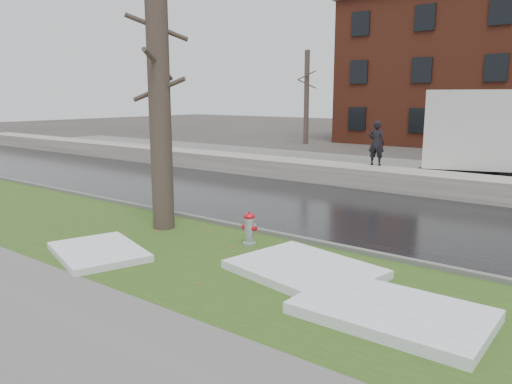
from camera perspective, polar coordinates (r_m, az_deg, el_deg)
The scene contains 15 objects.
ground at distance 11.51m, azimuth -1.79°, elevation -6.06°, with size 120.00×120.00×0.00m, color #47423D.
verge at distance 10.61m, azimuth -6.11°, elevation -7.49°, with size 60.00×4.50×0.04m, color #2B4517.
sidewalk at distance 8.50m, azimuth -24.31°, elevation -13.19°, with size 60.00×3.00×0.05m, color slate.
road at distance 15.14m, azimuth 9.09°, elevation -1.99°, with size 60.00×7.00×0.03m, color black.
parking_lot at distance 22.85m, azimuth 19.37°, elevation 1.87°, with size 60.00×9.00×0.03m, color slate.
curb at distance 12.25m, azimuth 1.19°, elevation -4.67°, with size 60.00×0.15×0.14m, color slate.
snowbank at distance 18.81m, azimuth 15.28°, elevation 1.39°, with size 60.00×1.60×0.75m, color #BAB5AA.
bg_tree_left at distance 35.93m, azimuth 5.80°, elevation 10.81°, with size 1.40×1.62×6.50m.
bg_tree_center at distance 36.87m, azimuth 17.26°, elevation 10.39°, with size 1.40×1.62×6.50m.
fire_hydrant at distance 11.28m, azimuth -0.76°, elevation -4.04°, with size 0.37×0.32×0.77m.
tree at distance 12.62m, azimuth -11.00°, elevation 11.12°, with size 1.35×1.55×6.77m.
worker at distance 19.57m, azimuth 13.60°, elevation 5.45°, with size 0.62×0.41×1.70m, color black.
snow_patch_near at distance 9.64m, azimuth 5.59°, elevation -8.78°, with size 2.60×2.00×0.16m, color white.
snow_patch_far at distance 11.18m, azimuth -17.57°, elevation -6.52°, with size 2.20×1.60×0.14m, color white.
snow_patch_side at distance 8.08m, azimuth 15.29°, elevation -13.06°, with size 2.80×1.80×0.18m, color white.
Camera 1 is at (7.00, -8.50, 3.36)m, focal length 35.00 mm.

